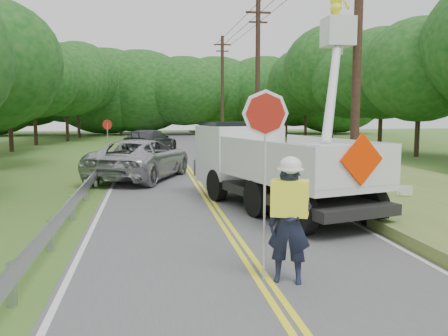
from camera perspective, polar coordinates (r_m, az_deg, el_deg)
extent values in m
plane|color=#4D6225|center=(7.48, 7.45, -17.04)|extent=(140.00, 140.00, 0.00)
cube|color=#525255|center=(20.87, -3.40, -1.49)|extent=(7.20, 96.00, 0.02)
cube|color=#F8F523|center=(20.86, -3.67, -1.46)|extent=(0.12, 96.00, 0.00)
cube|color=#F8F523|center=(20.87, -3.12, -1.45)|extent=(0.12, 96.00, 0.00)
cube|color=silver|center=(20.83, -12.89, -1.63)|extent=(0.12, 96.00, 0.00)
cube|color=silver|center=(21.47, 5.81, -1.25)|extent=(0.12, 96.00, 0.00)
cube|color=#A0A2A8|center=(8.29, -23.90, -12.55)|extent=(0.12, 0.14, 0.70)
cube|color=#A0A2A8|center=(11.09, -19.89, -7.51)|extent=(0.12, 0.14, 0.70)
cube|color=#A0A2A8|center=(13.98, -17.56, -4.51)|extent=(0.12, 0.14, 0.70)
cube|color=#A0A2A8|center=(16.90, -16.05, -2.54)|extent=(0.12, 0.14, 0.70)
cube|color=#A0A2A8|center=(19.85, -14.98, -1.15)|extent=(0.12, 0.14, 0.70)
cube|color=#A0A2A8|center=(22.81, -14.20, -0.12)|extent=(0.12, 0.14, 0.70)
cube|color=#A0A2A8|center=(25.78, -13.59, 0.67)|extent=(0.12, 0.14, 0.70)
cube|color=#A0A2A8|center=(28.76, -13.11, 1.30)|extent=(0.12, 0.14, 0.70)
cube|color=#A0A2A8|center=(31.74, -12.72, 1.81)|extent=(0.12, 0.14, 0.70)
cube|color=#A0A2A8|center=(34.72, -12.40, 2.24)|extent=(0.12, 0.14, 0.70)
cube|color=#A0A2A8|center=(37.71, -12.12, 2.59)|extent=(0.12, 0.14, 0.70)
cube|color=#A0A2A8|center=(40.70, -11.89, 2.90)|extent=(0.12, 0.14, 0.70)
cube|color=#A0A2A8|center=(43.69, -11.69, 3.16)|extent=(0.12, 0.14, 0.70)
cube|color=#A0A2A8|center=(21.79, -14.19, 0.23)|extent=(0.05, 48.00, 0.34)
cylinder|color=black|center=(17.16, 15.55, 13.20)|extent=(0.30, 0.30, 10.00)
cylinder|color=black|center=(31.40, 4.01, 10.41)|extent=(0.30, 0.30, 10.00)
cube|color=black|center=(31.94, 4.08, 17.95)|extent=(1.60, 0.12, 0.12)
cube|color=black|center=(31.83, 4.07, 16.89)|extent=(1.20, 0.10, 0.10)
cylinder|color=black|center=(46.13, -0.20, 9.26)|extent=(0.30, 0.30, 10.00)
cube|color=black|center=(46.50, -0.20, 14.44)|extent=(1.60, 0.12, 0.12)
cube|color=black|center=(46.42, -0.20, 13.71)|extent=(1.20, 0.10, 0.10)
cube|color=olive|center=(22.65, 14.79, -0.70)|extent=(7.00, 96.00, 0.30)
cylinder|color=#332319|center=(38.90, -23.98, 3.86)|extent=(0.32, 0.32, 2.84)
ellipsoid|color=#0E4211|center=(38.91, -24.23, 8.97)|extent=(6.62, 6.62, 5.83)
cylinder|color=#332319|center=(45.32, -21.49, 4.68)|extent=(0.32, 0.32, 3.42)
ellipsoid|color=#0E4211|center=(45.39, -21.72, 9.95)|extent=(7.97, 7.97, 7.02)
cylinder|color=#332319|center=(50.42, -18.12, 5.03)|extent=(0.32, 0.32, 3.51)
ellipsoid|color=#0E4211|center=(50.49, -18.31, 9.90)|extent=(8.19, 8.19, 7.21)
cylinder|color=#332319|center=(56.17, -16.88, 5.40)|extent=(0.32, 0.32, 3.86)
ellipsoid|color=#0E4211|center=(56.28, -17.05, 10.20)|extent=(9.00, 9.00, 7.92)
cylinder|color=#332319|center=(34.12, 21.96, 4.00)|extent=(0.32, 0.32, 3.28)
ellipsoid|color=#0E4211|center=(34.20, 22.27, 10.73)|extent=(7.66, 7.66, 6.74)
cylinder|color=#332319|center=(39.06, 18.05, 4.53)|extent=(0.32, 0.32, 3.39)
ellipsoid|color=#0E4211|center=(39.14, 18.28, 10.61)|extent=(7.92, 7.92, 6.97)
cylinder|color=#332319|center=(44.07, 15.04, 4.78)|extent=(0.32, 0.32, 3.28)
ellipsoid|color=#0E4211|center=(44.13, 15.20, 9.98)|extent=(7.65, 7.65, 6.73)
cylinder|color=#332319|center=(46.92, 12.67, 5.41)|extent=(0.32, 0.32, 4.02)
ellipsoid|color=#0E4211|center=(47.07, 12.83, 11.39)|extent=(9.38, 9.38, 8.25)
cylinder|color=#332319|center=(53.01, 9.67, 5.37)|extent=(0.32, 0.32, 3.56)
ellipsoid|color=#0E4211|center=(53.09, 9.76, 10.07)|extent=(8.31, 8.31, 7.31)
cylinder|color=#332319|center=(56.50, 7.39, 5.15)|extent=(0.32, 0.32, 2.90)
ellipsoid|color=#0E4211|center=(56.52, 7.45, 8.75)|extent=(6.76, 6.76, 5.95)
ellipsoid|color=#0E4211|center=(66.28, -22.28, 8.45)|extent=(11.87, 8.90, 8.90)
ellipsoid|color=#0E4211|center=(64.69, -18.14, 8.67)|extent=(10.62, 7.96, 7.96)
ellipsoid|color=#0E4211|center=(63.24, -13.91, 8.85)|extent=(14.40, 10.80, 10.80)
ellipsoid|color=#0E4211|center=(62.76, -9.93, 8.97)|extent=(13.93, 10.45, 10.45)
ellipsoid|color=#0E4211|center=(61.17, -4.79, 9.10)|extent=(11.54, 8.65, 8.65)
ellipsoid|color=#0E4211|center=(65.03, -0.91, 8.99)|extent=(12.64, 9.48, 9.48)
ellipsoid|color=#0E4211|center=(65.44, 4.86, 8.95)|extent=(12.78, 9.59, 9.59)
ellipsoid|color=#0E4211|center=(65.62, 8.42, 8.90)|extent=(12.17, 9.13, 9.13)
ellipsoid|color=#0E4211|center=(65.29, 12.94, 8.81)|extent=(14.40, 10.80, 10.80)
imported|color=#191E33|center=(8.48, 7.79, -6.66)|extent=(0.88, 0.74, 2.06)
cube|color=#FCFB30|center=(8.39, 7.84, -3.55)|extent=(0.73, 0.59, 0.62)
ellipsoid|color=white|center=(8.30, 7.90, 0.33)|extent=(0.38, 0.38, 0.31)
cylinder|color=#B7B7B7|center=(8.50, 4.83, -3.76)|extent=(0.04, 0.04, 2.88)
cylinder|color=#A51C12|center=(8.35, 4.94, 6.48)|extent=(0.82, 0.04, 0.82)
cylinder|color=black|center=(11.80, 9.12, -5.35)|extent=(0.61, 1.11, 1.06)
cylinder|color=black|center=(13.15, 17.11, -4.32)|extent=(0.61, 1.11, 1.06)
cylinder|color=black|center=(13.64, 3.92, -3.64)|extent=(0.61, 1.11, 1.06)
cylinder|color=black|center=(14.82, 11.40, -2.92)|extent=(0.61, 1.11, 1.06)
cylinder|color=black|center=(16.07, -0.83, -2.03)|extent=(0.61, 1.11, 1.06)
cylinder|color=black|center=(17.08, 5.92, -1.54)|extent=(0.61, 1.11, 1.06)
cube|color=black|center=(14.46, 7.11, -2.77)|extent=(4.18, 7.41, 0.28)
cube|color=silver|center=(13.74, 8.85, -0.98)|extent=(3.84, 5.56, 0.24)
cube|color=silver|center=(13.03, 4.35, 1.10)|extent=(1.47, 4.88, 0.99)
cube|color=silver|center=(14.41, 13.00, 1.49)|extent=(1.47, 4.88, 0.99)
cube|color=silver|center=(11.69, 15.76, 0.21)|extent=(2.45, 0.77, 0.99)
cube|color=silver|center=(16.92, 1.80, 1.67)|extent=(2.96, 2.70, 1.98)
cube|color=black|center=(17.06, 1.47, 4.13)|extent=(2.51, 1.99, 0.83)
cube|color=silver|center=(12.70, 11.94, 0.82)|extent=(1.23, 1.23, 0.88)
cube|color=silver|center=(16.97, 13.38, 15.42)|extent=(0.94, 0.94, 0.94)
imported|color=#FCFB30|center=(17.12, 13.46, 18.20)|extent=(0.62, 0.80, 1.65)
cube|color=#FF3100|center=(11.62, 16.04, 0.98)|extent=(1.21, 0.38, 1.24)
imported|color=#A7A9AE|center=(21.50, -9.85, 1.07)|extent=(5.06, 7.01, 1.77)
imported|color=#36393E|center=(34.54, -8.74, 3.14)|extent=(4.38, 6.26, 1.68)
cylinder|color=#A0A2A8|center=(26.29, -13.62, 2.65)|extent=(0.06, 0.06, 2.40)
cylinder|color=#A51C12|center=(26.23, -13.69, 5.03)|extent=(0.50, 0.28, 0.55)
cube|color=white|center=(16.32, 20.68, -2.49)|extent=(0.43, 0.21, 0.32)
cylinder|color=#A0A2A8|center=(16.28, 20.08, -3.47)|extent=(0.02, 0.02, 0.46)
cylinder|color=#A0A2A8|center=(16.46, 21.20, -3.41)|extent=(0.02, 0.02, 0.46)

